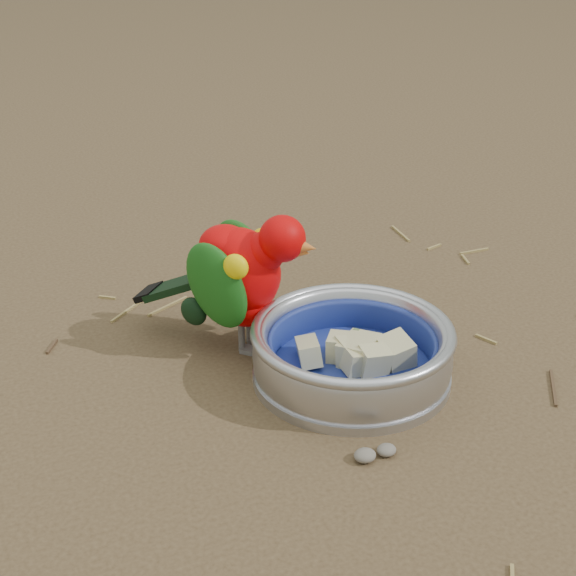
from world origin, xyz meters
name	(u,v)px	position (x,y,z in m)	size (l,w,h in m)	color
ground	(354,388)	(0.00, 0.00, 0.00)	(60.00, 60.00, 0.00)	brown
food_bowl	(351,372)	(0.01, 0.02, 0.01)	(0.21, 0.21, 0.02)	#B2B2BA
bowl_wall	(352,347)	(0.01, 0.02, 0.04)	(0.21, 0.21, 0.04)	#B2B2BA
fruit_wedges	(352,353)	(0.01, 0.02, 0.03)	(0.12, 0.12, 0.03)	#C6BD86
lory_parrot	(241,283)	(-0.07, 0.13, 0.08)	(0.09, 0.19, 0.16)	#CB0203
ground_debris	(382,378)	(0.03, 0.00, 0.00)	(0.90, 0.80, 0.01)	olive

